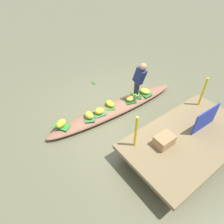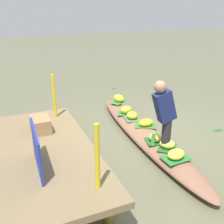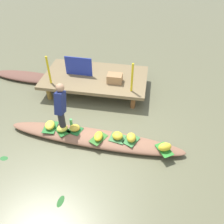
% 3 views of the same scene
% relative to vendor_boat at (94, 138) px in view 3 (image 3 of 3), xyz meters
% --- Properties ---
extents(canal_water, '(40.00, 40.00, 0.00)m').
position_rel_vendor_boat_xyz_m(canal_water, '(0.00, 0.00, -0.11)').
color(canal_water, '#606045').
rests_on(canal_water, ground).
extents(dock_platform, '(3.20, 1.80, 0.50)m').
position_rel_vendor_boat_xyz_m(dock_platform, '(-0.48, 2.23, 0.32)').
color(dock_platform, olive).
rests_on(dock_platform, ground).
extents(vendor_boat, '(4.44, 0.84, 0.22)m').
position_rel_vendor_boat_xyz_m(vendor_boat, '(0.00, 0.00, 0.00)').
color(vendor_boat, '#885C45').
rests_on(vendor_boat, ground).
extents(moored_boat, '(2.73, 0.81, 0.18)m').
position_rel_vendor_boat_xyz_m(moored_boat, '(-2.83, 2.44, -0.02)').
color(moored_boat, brown).
rests_on(moored_boat, ground).
extents(leaf_mat_0, '(0.33, 0.46, 0.01)m').
position_rel_vendor_boat_xyz_m(leaf_mat_0, '(-1.14, 0.07, 0.11)').
color(leaf_mat_0, '#297331').
rests_on(leaf_mat_0, vendor_boat).
extents(banana_bunch_0, '(0.31, 0.37, 0.15)m').
position_rel_vendor_boat_xyz_m(banana_bunch_0, '(-1.14, 0.07, 0.19)').
color(banana_bunch_0, yellow).
rests_on(banana_bunch_0, vendor_boat).
extents(leaf_mat_1, '(0.42, 0.47, 0.01)m').
position_rel_vendor_boat_xyz_m(leaf_mat_1, '(0.91, -0.02, 0.11)').
color(leaf_mat_1, '#35763C').
rests_on(leaf_mat_1, vendor_boat).
extents(banana_bunch_1, '(0.24, 0.30, 0.18)m').
position_rel_vendor_boat_xyz_m(banana_bunch_1, '(0.91, -0.02, 0.20)').
color(banana_bunch_1, gold).
rests_on(banana_bunch_1, vendor_boat).
extents(leaf_mat_2, '(0.43, 0.50, 0.01)m').
position_rel_vendor_boat_xyz_m(leaf_mat_2, '(0.14, -0.10, 0.11)').
color(leaf_mat_2, '#336E29').
rests_on(leaf_mat_2, vendor_boat).
extents(banana_bunch_2, '(0.20, 0.31, 0.15)m').
position_rel_vendor_boat_xyz_m(banana_bunch_2, '(0.14, -0.10, 0.19)').
color(banana_bunch_2, yellow).
rests_on(banana_bunch_2, vendor_boat).
extents(leaf_mat_3, '(0.40, 0.38, 0.01)m').
position_rel_vendor_boat_xyz_m(leaf_mat_3, '(-0.50, 0.08, 0.11)').
color(leaf_mat_3, '#1D612B').
rests_on(leaf_mat_3, vendor_boat).
extents(banana_bunch_3, '(0.30, 0.28, 0.15)m').
position_rel_vendor_boat_xyz_m(banana_bunch_3, '(-0.50, 0.08, 0.19)').
color(banana_bunch_3, gold).
rests_on(banana_bunch_3, vendor_boat).
extents(leaf_mat_4, '(0.41, 0.37, 0.01)m').
position_rel_vendor_boat_xyz_m(leaf_mat_4, '(0.58, -0.01, 0.11)').
color(leaf_mat_4, '#3E7944').
rests_on(leaf_mat_4, vendor_boat).
extents(banana_bunch_4, '(0.32, 0.31, 0.16)m').
position_rel_vendor_boat_xyz_m(banana_bunch_4, '(0.58, -0.01, 0.20)').
color(banana_bunch_4, gold).
rests_on(banana_bunch_4, vendor_boat).
extents(leaf_mat_5, '(0.46, 0.46, 0.01)m').
position_rel_vendor_boat_xyz_m(leaf_mat_5, '(-0.80, 0.01, 0.11)').
color(leaf_mat_5, '#1E6124').
rests_on(leaf_mat_5, vendor_boat).
extents(banana_bunch_5, '(0.34, 0.34, 0.15)m').
position_rel_vendor_boat_xyz_m(banana_bunch_5, '(-0.80, 0.01, 0.19)').
color(banana_bunch_5, '#F0E650').
rests_on(banana_bunch_5, vendor_boat).
extents(leaf_mat_6, '(0.45, 0.50, 0.01)m').
position_rel_vendor_boat_xyz_m(leaf_mat_6, '(1.69, -0.19, 0.11)').
color(leaf_mat_6, '#2B832C').
rests_on(leaf_mat_6, vendor_boat).
extents(banana_bunch_6, '(0.36, 0.30, 0.19)m').
position_rel_vendor_boat_xyz_m(banana_bunch_6, '(1.69, -0.19, 0.21)').
color(banana_bunch_6, yellow).
rests_on(banana_bunch_6, vendor_boat).
extents(vendor_person, '(0.21, 0.43, 1.24)m').
position_rel_vendor_boat_xyz_m(vendor_person, '(-0.78, 0.11, 0.81)').
color(vendor_person, '#28282D').
rests_on(vendor_person, vendor_boat).
extents(water_bottle, '(0.07, 0.07, 0.25)m').
position_rel_vendor_boat_xyz_m(water_bottle, '(-0.62, 0.19, 0.23)').
color(water_bottle, '#4EAF5B').
rests_on(water_bottle, vendor_boat).
extents(market_banner, '(0.85, 0.05, 0.59)m').
position_rel_vendor_boat_xyz_m(market_banner, '(-0.98, 2.23, 0.68)').
color(market_banner, '#22329A').
rests_on(market_banner, dock_platform).
extents(railing_post_west, '(0.06, 0.06, 0.86)m').
position_rel_vendor_boat_xyz_m(railing_post_west, '(-1.68, 1.63, 0.82)').
color(railing_post_west, gold).
rests_on(railing_post_west, dock_platform).
extents(railing_post_east, '(0.06, 0.06, 0.86)m').
position_rel_vendor_boat_xyz_m(railing_post_east, '(0.72, 1.63, 0.82)').
color(railing_post_east, gold).
rests_on(railing_post_east, dock_platform).
extents(produce_crate, '(0.44, 0.32, 0.25)m').
position_rel_vendor_boat_xyz_m(produce_crate, '(0.18, 2.01, 0.51)').
color(produce_crate, '#A0774D').
rests_on(produce_crate, dock_platform).
extents(drifting_plant_0, '(0.14, 0.27, 0.01)m').
position_rel_vendor_boat_xyz_m(drifting_plant_0, '(-0.29, -1.68, -0.11)').
color(drifting_plant_0, '#235823').
rests_on(drifting_plant_0, ground).
extents(drifting_plant_2, '(0.19, 0.14, 0.01)m').
position_rel_vendor_boat_xyz_m(drifting_plant_2, '(-1.94, -0.89, -0.11)').
color(drifting_plant_2, '#28642D').
rests_on(drifting_plant_2, ground).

